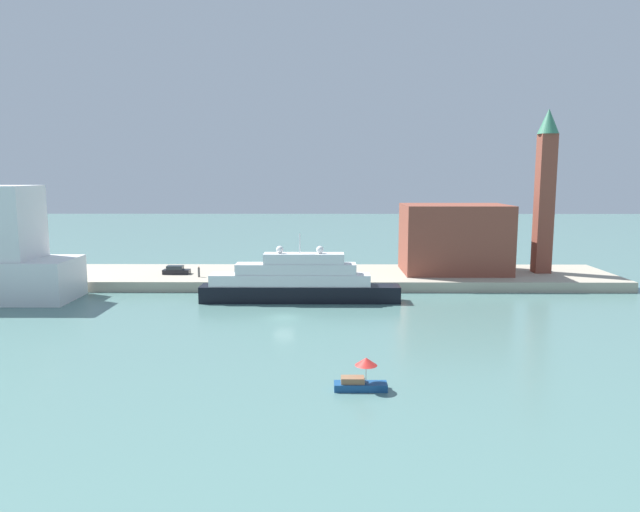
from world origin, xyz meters
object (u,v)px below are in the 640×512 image
object	(u,v)px
mooring_bollard	(309,278)
large_yacht	(297,283)
small_motorboat	(361,378)
person_figure	(199,272)
parked_car	(176,270)
harbor_building	(454,238)
bell_tower	(545,185)

from	to	relation	value
mooring_bollard	large_yacht	bearing A→B (deg)	-100.70
small_motorboat	person_figure	bearing A→B (deg)	117.45
parked_car	harbor_building	bearing A→B (deg)	3.06
harbor_building	person_figure	size ratio (longest dim) A/B	9.88
small_motorboat	harbor_building	bearing A→B (deg)	69.37
large_yacht	bell_tower	size ratio (longest dim) A/B	1.05
person_figure	large_yacht	bearing A→B (deg)	-33.18
large_yacht	parked_car	world-z (taller)	large_yacht
small_motorboat	mooring_bollard	bearing A→B (deg)	97.37
bell_tower	parked_car	size ratio (longest dim) A/B	6.16
harbor_building	mooring_bollard	bearing A→B (deg)	-161.69
harbor_building	mooring_bollard	size ratio (longest dim) A/B	20.66
bell_tower	person_figure	size ratio (longest dim) A/B	15.43
person_figure	mooring_bollard	distance (m)	18.69
harbor_building	person_figure	world-z (taller)	harbor_building
bell_tower	mooring_bollard	bearing A→B (deg)	-168.86
harbor_building	parked_car	size ratio (longest dim) A/B	3.94
large_yacht	harbor_building	size ratio (longest dim) A/B	1.64
large_yacht	small_motorboat	distance (m)	36.07
bell_tower	person_figure	distance (m)	60.66
small_motorboat	bell_tower	size ratio (longest dim) A/B	0.17
harbor_building	bell_tower	world-z (taller)	bell_tower
person_figure	mooring_bollard	size ratio (longest dim) A/B	2.09
small_motorboat	bell_tower	xyz separation A→B (m)	(34.66, 51.44, 15.65)
harbor_building	bell_tower	size ratio (longest dim) A/B	0.64
large_yacht	bell_tower	world-z (taller)	bell_tower
harbor_building	person_figure	xyz separation A→B (m)	(-43.60, -5.46, -5.05)
large_yacht	person_figure	bearing A→B (deg)	146.82
harbor_building	bell_tower	bearing A→B (deg)	-1.44
parked_car	mooring_bollard	xyz separation A→B (m)	(23.00, -5.75, -0.19)
large_yacht	parked_car	distance (m)	25.59
harbor_building	large_yacht	bearing A→B (deg)	-148.25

